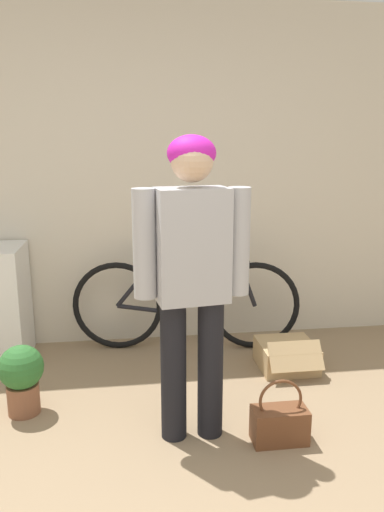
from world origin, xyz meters
name	(u,v)px	position (x,y,z in m)	size (l,w,h in m)	color
wall_back	(130,178)	(0.00, 2.53, 1.30)	(8.00, 0.07, 2.60)	beige
person	(192,266)	(0.28, 1.08, 0.96)	(0.60, 0.26, 1.62)	black
bicycle	(186,303)	(0.39, 2.26, 0.37)	(1.74, 0.46, 0.76)	black
handbag	(280,423)	(0.74, 0.95, 0.11)	(0.30, 0.15, 0.36)	brown
cardboard_box	(286,355)	(1.06, 1.81, 0.09)	(0.39, 0.45, 0.26)	tan
potted_plant	(22,376)	(-0.68, 1.44, 0.24)	(0.26, 0.26, 0.43)	brown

